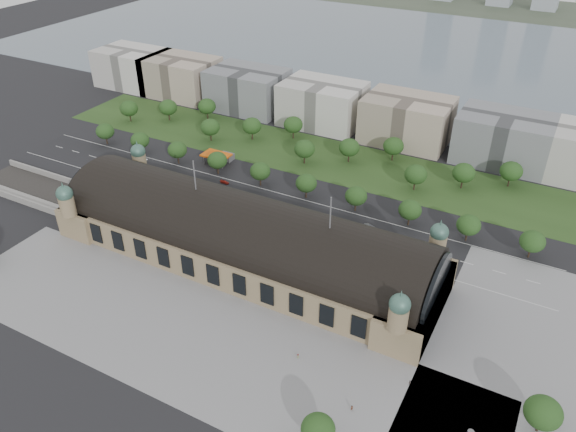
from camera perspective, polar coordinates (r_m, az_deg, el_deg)
The scene contains 59 objects.
ground at distance 216.70m, azimuth -4.47°, elevation -4.41°, with size 900.00×900.00×0.00m, color black.
station at distance 210.71m, azimuth -4.59°, elevation -2.17°, with size 150.00×48.40×44.30m.
track_cutting at distance 281.90m, azimuth -24.06°, elevation 2.20°, with size 70.00×24.00×3.10m.
plaza_south at distance 185.38m, azimuth -9.16°, elevation -12.46°, with size 190.00×48.00×0.12m, color gray.
plaza_east at distance 194.15m, azimuth 22.98°, elevation -12.73°, with size 56.00×100.00×0.12m, color gray.
road_slab at distance 252.25m, azimuth -3.76°, elevation 1.46°, with size 260.00×26.00×0.10m, color black.
grass_belt at distance 292.53m, azimuth 2.73°, elevation 6.12°, with size 300.00×45.00×0.10m, color #29471C.
petrol_station at distance 287.43m, azimuth -6.73°, elevation 6.07°, with size 14.00×13.00×5.05m.
lake at distance 470.93m, azimuth 15.83°, elevation 15.32°, with size 700.00×320.00×0.08m, color slate.
far_shore at distance 662.35m, azimuth 20.45°, elevation 19.31°, with size 700.00×120.00×0.14m, color #44513D.
office_0 at distance 402.21m, azimuth -15.46°, elevation 14.33°, with size 45.00×32.00×24.00m, color silver.
office_1 at distance 376.90m, azimuth -10.80°, elevation 13.72°, with size 45.00×32.00×24.00m, color #BCA894.
office_2 at distance 349.15m, azimuth -4.13°, elevation 12.69°, with size 45.00×32.00×24.00m, color gray.
office_3 at distance 326.74m, azimuth 3.50°, elevation 11.30°, with size 45.00×32.00×24.00m, color silver.
office_4 at distance 310.82m, azimuth 11.98°, elevation 9.51°, with size 45.00×32.00×24.00m, color #BCA894.
office_5 at distance 302.43m, azimuth 21.04°, elevation 7.35°, with size 45.00×32.00×24.00m, color gray.
tree_row_0 at distance 317.41m, azimuth -18.09°, elevation 8.18°, with size 9.60×9.60×11.52m.
tree_row_1 at distance 301.55m, azimuth -14.81°, elevation 7.44°, with size 9.60×9.60×11.52m.
tree_row_2 at distance 286.83m, azimuth -11.18°, elevation 6.60°, with size 9.60×9.60×11.52m.
tree_row_3 at distance 273.42m, azimuth -7.20°, elevation 5.64°, with size 9.60×9.60×11.52m.
tree_row_4 at distance 261.54m, azimuth -2.85°, elevation 4.56°, with size 9.60×9.60×11.52m.
tree_row_5 at distance 251.39m, azimuth 1.87°, elevation 3.35°, with size 9.60×9.60×11.52m.
tree_row_6 at distance 243.19m, azimuth 6.93°, elevation 2.03°, with size 9.60×9.60×11.52m.
tree_row_7 at distance 237.14m, azimuth 12.30°, elevation 0.61°, with size 9.60×9.60×11.52m.
tree_row_8 at distance 233.42m, azimuth 17.88°, elevation -0.87°, with size 9.60×9.60×11.52m.
tree_row_9 at distance 232.14m, azimuth 23.59°, elevation -2.38°, with size 9.60×9.60×11.52m.
tree_belt_0 at distance 343.17m, azimuth -15.86°, elevation 10.48°, with size 10.40×10.40×12.48m.
tree_belt_1 at distance 339.29m, azimuth -12.09°, elevation 10.75°, with size 10.40×10.40×12.48m.
tree_belt_2 at distance 336.88m, azimuth -8.24°, elevation 10.97°, with size 10.40×10.40×12.48m.
tree_belt_3 at distance 308.54m, azimuth -7.92°, elevation 8.94°, with size 10.40×10.40×12.48m.
tree_belt_4 at distance 307.76m, azimuth -3.69°, elevation 9.12°, with size 10.40×10.40×12.48m.
tree_belt_5 at distance 308.62m, azimuth 0.54°, elevation 9.26°, with size 10.40×10.40×12.48m.
tree_belt_6 at distance 281.29m, azimuth 1.70°, elevation 6.84°, with size 10.40×10.40×12.48m.
tree_belt_7 at distance 284.28m, azimuth 6.24°, elevation 6.94°, with size 10.40×10.40×12.48m.
tree_belt_8 at distance 288.98m, azimuth 10.67°, elevation 7.00°, with size 10.40×10.40×12.48m.
tree_belt_9 at distance 263.73m, azimuth 12.85°, elevation 4.14°, with size 10.40×10.40×12.48m.
tree_belt_10 at distance 270.93m, azimuth 17.43°, elevation 4.21°, with size 10.40×10.40×12.48m.
tree_belt_11 at distance 279.77m, azimuth 21.74°, elevation 4.25°, with size 10.40×10.40×12.48m.
tree_plaza_ne at distance 169.31m, azimuth 24.50°, elevation -17.72°, with size 10.00×10.00×11.69m.
tree_plaza_s at distance 153.44m, azimuth 3.07°, elevation -20.81°, with size 9.00×9.00×10.64m.
traffic_car_2 at distance 270.51m, azimuth -12.94°, elevation 3.11°, with size 2.37×5.13×1.43m, color black.
traffic_car_3 at distance 267.76m, azimuth -6.46°, elevation 3.44°, with size 1.82×4.47×1.30m, color maroon.
traffic_car_4 at distance 235.35m, azimuth 3.74°, elevation -0.85°, with size 1.58×3.94×1.34m, color #161B40.
traffic_car_5 at distance 235.65m, azimuth 8.22°, elevation -1.06°, with size 1.73×4.97×1.64m, color #595B61.
traffic_car_6 at distance 216.42m, azimuth 15.90°, elevation -5.58°, with size 2.34×5.07×1.41m, color silver.
parked_car_0 at distance 270.08m, azimuth -14.28°, elevation 2.86°, with size 1.51×4.34×1.43m, color black.
parked_car_1 at distance 260.18m, azimuth -12.80°, elevation 1.86°, with size 2.24×4.86×1.35m, color maroon.
parked_car_2 at distance 256.41m, azimuth -11.16°, elevation 1.58°, with size 1.79×4.40×1.28m, color #191844.
parked_car_3 at distance 259.33m, azimuth -12.04°, elevation 1.85°, with size 1.54×3.83×1.30m, color #515459.
parked_car_4 at distance 242.48m, azimuth -6.92°, elevation 0.07°, with size 1.47×4.22×1.39m, color #BCBBBD.
parked_car_5 at distance 259.28m, azimuth -11.23°, elevation 1.95°, with size 2.21×4.79×1.33m, color gray.
parked_car_6 at distance 242.74m, azimuth -7.03°, elevation 0.11°, with size 2.11×5.18×1.50m, color black.
bus_west at distance 249.57m, azimuth -5.47°, elevation 1.40°, with size 2.50×10.67×2.97m, color red.
bus_mid at distance 240.99m, azimuth -1.75°, elevation 0.35°, with size 2.72×11.60×3.23m, color beige.
bus_east at distance 221.08m, azimuth 8.12°, elevation -3.22°, with size 3.17×13.55×3.77m, color white.
pedestrian_0 at distance 177.64m, azimuth 1.02°, elevation -14.04°, with size 0.82×0.47×1.67m, color gray.
pedestrian_1 at distance 165.66m, azimuth 6.51°, elevation -18.82°, with size 0.70×0.46×1.93m, color gray.
pedestrian_2 at distance 174.47m, azimuth 12.29°, elevation -16.19°, with size 0.74×0.43×1.53m, color gray.
pedestrian_4 at distance 160.76m, azimuth 3.12°, elevation -20.86°, with size 1.13×0.49×1.75m, color gray.
Camera 1 is at (96.47, -144.32, 129.70)m, focal length 35.00 mm.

